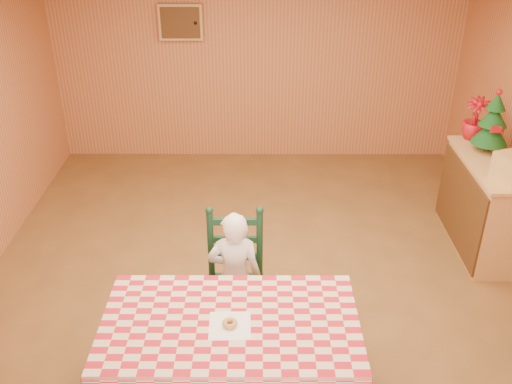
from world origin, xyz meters
TOP-DOWN VIEW (x-y plane):
  - ground at (0.00, 0.00)m, footprint 6.00×6.00m
  - cabin_walls at (-0.00, 0.53)m, footprint 5.10×6.05m
  - dining_table at (-0.16, -1.17)m, footprint 1.66×0.96m
  - ladder_chair at (-0.16, -0.38)m, footprint 0.44×0.40m
  - seated_child at (-0.16, -0.44)m, footprint 0.41×0.27m
  - napkin at (-0.16, -1.22)m, footprint 0.27×0.27m
  - donut at (-0.16, -1.22)m, footprint 0.12×0.12m
  - shelf_unit at (2.22, 0.83)m, footprint 0.54×1.24m
  - christmas_tree at (2.23, 1.08)m, footprint 0.34×0.34m
  - flower_arrangement at (2.18, 1.38)m, footprint 0.30×0.30m

SIDE VIEW (x-z plane):
  - ground at x=0.00m, z-range 0.00..0.00m
  - shelf_unit at x=2.22m, z-range 0.00..0.93m
  - ladder_chair at x=-0.16m, z-range -0.04..1.04m
  - seated_child at x=-0.16m, z-range 0.00..1.12m
  - dining_table at x=-0.16m, z-range 0.30..1.07m
  - napkin at x=-0.16m, z-range 0.77..0.77m
  - donut at x=-0.16m, z-range 0.77..0.81m
  - flower_arrangement at x=2.18m, z-range 0.93..1.36m
  - christmas_tree at x=2.23m, z-range 0.90..1.52m
  - cabin_walls at x=0.00m, z-range 0.50..3.15m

